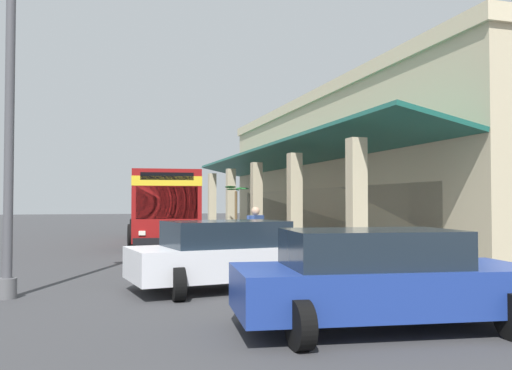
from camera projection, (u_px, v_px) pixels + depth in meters
ground at (298, 237)px, 28.74m from camera, size 120.00×120.00×0.00m
curb_strip at (227, 236)px, 29.23m from camera, size 35.85×0.50×0.12m
plaza_building at (386, 166)px, 32.05m from camera, size 30.18×13.56×7.93m
transit_bus at (161, 202)px, 25.38m from camera, size 11.36×3.34×3.34m
parked_sedan_blue at (380, 278)px, 8.03m from camera, size 2.78×4.58×1.47m
parked_sedan_white at (231, 254)px, 11.74m from camera, size 2.86×4.62×1.47m
pedestrian at (256, 234)px, 14.99m from camera, size 0.51×0.60×1.74m
potted_palm at (236, 220)px, 33.22m from camera, size 1.60×1.64×2.87m
lot_light_pole at (10, 79)px, 10.69m from camera, size 0.60×0.60×8.03m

